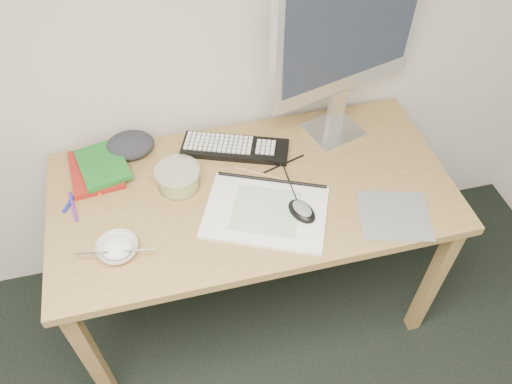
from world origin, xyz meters
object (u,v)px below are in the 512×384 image
sketchpad (266,212)px  rice_bowl (118,249)px  keyboard (235,148)px  monitor (348,35)px  desk (252,204)px

sketchpad → rice_bowl: 0.49m
keyboard → rice_bowl: (-0.45, -0.37, 0.01)m
keyboard → rice_bowl: 0.58m
sketchpad → monitor: 0.64m
monitor → sketchpad: bearing=-152.7°
desk → sketchpad: bearing=-80.8°
desk → monitor: size_ratio=2.10×
desk → monitor: (0.38, 0.22, 0.50)m
monitor → rice_bowl: (-0.85, -0.38, -0.40)m
desk → monitor: bearing=30.4°
sketchpad → monitor: monitor is taller
rice_bowl → keyboard: bearing=38.9°
monitor → desk: bearing=-165.5°
desk → keyboard: bearing=94.7°
desk → rice_bowl: 0.51m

